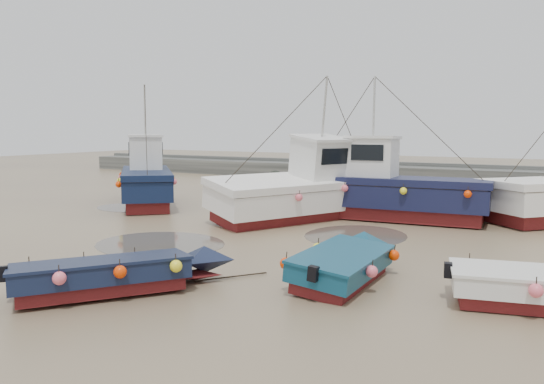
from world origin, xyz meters
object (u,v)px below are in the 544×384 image
at_px(cabin_boat_1, 308,189).
at_px(person, 227,206).
at_px(cabin_boat_0, 146,179).
at_px(cabin_boat_2, 381,189).
at_px(dinghy_1, 117,271).
at_px(dinghy_2, 346,260).

relative_size(cabin_boat_1, person, 6.70).
relative_size(cabin_boat_0, person, 5.01).
bearing_deg(cabin_boat_2, person, 85.88).
bearing_deg(cabin_boat_1, dinghy_1, -60.22).
relative_size(dinghy_1, cabin_boat_1, 0.53).
relative_size(dinghy_2, cabin_boat_2, 0.53).
xyz_separation_m(dinghy_1, dinghy_2, (4.48, 3.74, 0.01)).
distance_m(dinghy_2, cabin_boat_2, 10.06).
relative_size(cabin_boat_1, cabin_boat_2, 0.95).
xyz_separation_m(dinghy_1, cabin_boat_2, (2.27, 13.52, 0.77)).
height_order(dinghy_2, person, dinghy_2).
height_order(cabin_boat_1, person, cabin_boat_1).
bearing_deg(cabin_boat_2, cabin_boat_1, 113.05).
relative_size(dinghy_1, person, 3.57).
relative_size(dinghy_1, cabin_boat_0, 0.71).
height_order(cabin_boat_2, person, cabin_boat_2).
relative_size(dinghy_2, cabin_boat_1, 0.56).
distance_m(dinghy_1, person, 14.60).
height_order(dinghy_2, cabin_boat_0, cabin_boat_0).
bearing_deg(cabin_boat_1, dinghy_2, -31.44).
bearing_deg(dinghy_2, person, 136.82).
bearing_deg(dinghy_1, person, 150.84).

